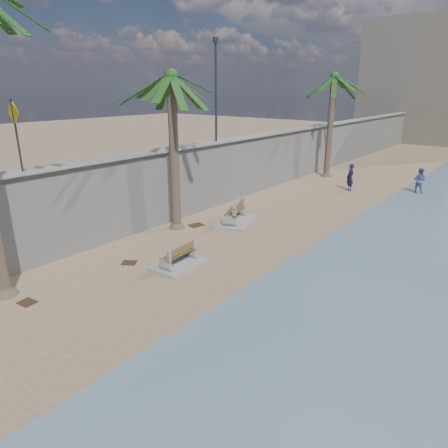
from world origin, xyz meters
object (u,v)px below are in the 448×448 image
Objects in this scene: bench_near at (178,257)px; palm_back at (334,78)px; bench_far at (234,214)px; person_a at (350,175)px; palm_mid at (171,78)px; person_b at (420,179)px.

bench_near is 19.67m from palm_back.
bench_far is 10.06m from person_a.
palm_back reaches higher than palm_mid.
palm_mid is at bearing -66.21° from person_a.
palm_back is at bearing -1.50° from person_b.
palm_back reaches higher than person_a.
palm_back is at bearing 95.48° from bench_far.
bench_near is at bearing -74.52° from bench_far.
bench_near is 17.90m from person_b.
bench_near is at bearing -81.54° from palm_back.
palm_back is at bearing 98.46° from bench_near.
bench_near is 0.26× the size of palm_back.
person_a is 4.26m from person_b.
palm_mid is at bearing -91.51° from palm_back.
bench_far is 6.92m from palm_mid.
palm_mid is 3.89× the size of person_a.
person_a is (1.84, 9.87, 0.55)m from bench_far.
palm_mid is 15.31m from palm_back.
palm_back is at bearing 88.49° from palm_mid.
palm_mid reaches higher than bench_far.
person_b reaches higher than bench_far.
bench_far is 0.38× the size of palm_mid.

